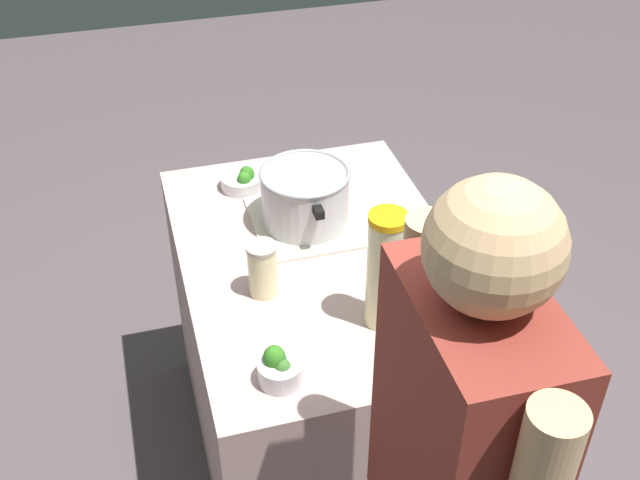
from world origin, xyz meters
TOP-DOWN VIEW (x-y plane):
  - ground_plane at (0.00, 0.00)m, footprint 8.00×8.00m
  - counter_slab at (0.00, 0.00)m, footprint 1.08×0.75m
  - dish_cloth at (-0.16, 0.00)m, footprint 0.33×0.30m
  - cooking_pot at (-0.16, 0.00)m, footprint 0.32×0.25m
  - lemonade_pitcher at (0.29, 0.08)m, footprint 0.09×0.09m
  - mason_jar at (0.11, -0.18)m, footprint 0.08×0.08m
  - broccoli_bowl_front at (-0.38, -0.14)m, footprint 0.13×0.13m
  - broccoli_bowl_center at (0.42, -0.21)m, footprint 0.10×0.10m
  - broccoli_bowl_back at (0.36, 0.26)m, footprint 0.13×0.13m

SIDE VIEW (x-z plane):
  - ground_plane at x=0.00m, z-range 0.00..0.00m
  - counter_slab at x=0.00m, z-range 0.00..0.85m
  - dish_cloth at x=-0.16m, z-range 0.85..0.86m
  - broccoli_bowl_front at x=-0.38m, z-range 0.84..0.92m
  - broccoli_bowl_back at x=0.36m, z-range 0.85..0.93m
  - broccoli_bowl_center at x=0.42m, z-range 0.85..0.94m
  - mason_jar at x=0.11m, z-range 0.85..1.00m
  - cooking_pot at x=-0.16m, z-range 0.87..1.03m
  - lemonade_pitcher at x=0.29m, z-range 0.86..1.17m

